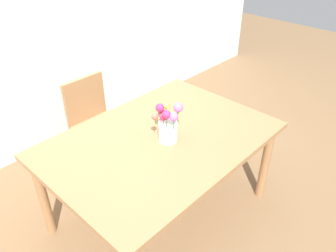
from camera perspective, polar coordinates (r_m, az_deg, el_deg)
name	(u,v)px	position (r m, az deg, el deg)	size (l,w,h in m)	color
ground_plane	(162,211)	(2.94, -1.10, -14.35)	(12.00, 12.00, 0.00)	brown
back_wall	(33,10)	(3.40, -22.12, 17.91)	(7.00, 0.10, 2.80)	silver
dining_table	(161,147)	(2.47, -1.27, -3.55)	(1.65, 1.16, 0.77)	#9E7047
chair_far	(94,118)	(3.20, -12.53, 1.28)	(0.42, 0.42, 0.90)	#9E7047
flower_vase	(168,124)	(2.34, -0.02, 0.37)	(0.23, 0.22, 0.28)	silver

